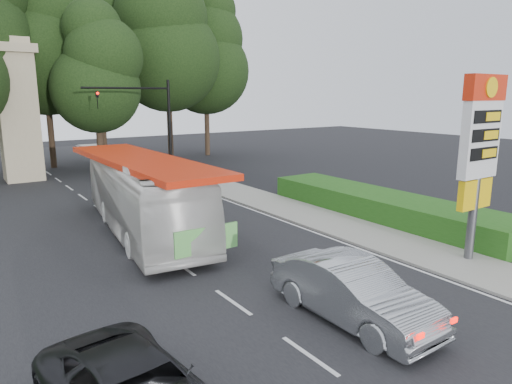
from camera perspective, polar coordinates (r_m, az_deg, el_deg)
ground at (r=11.38m, az=8.46°, el=-20.79°), size 120.00×120.00×0.00m
road_surface at (r=20.95m, az=-14.51°, el=-5.38°), size 14.00×80.00×0.02m
sidewalk_right at (r=24.97m, az=4.09°, el=-2.09°), size 3.00×80.00×0.12m
hedge at (r=24.12m, az=15.68°, el=-1.71°), size 3.00×14.00×1.20m
gas_station_pylon at (r=18.24m, az=26.21°, el=5.48°), size 2.10×0.45×6.85m
traffic_signal_mast at (r=33.30m, az=-12.89°, el=9.21°), size 6.10×0.35×7.20m
monument at (r=37.21m, az=-27.67°, el=9.09°), size 3.00×3.00×10.05m
tree_center_right at (r=42.87m, az=-25.21°, el=17.48°), size 9.24×9.24×18.15m
tree_east_near at (r=45.82m, az=-19.10°, el=15.83°), size 8.12×8.12×15.95m
tree_east_mid at (r=43.94m, az=-11.14°, el=18.63°), size 9.52×9.52×18.70m
tree_far_east at (r=47.81m, az=-6.34°, el=17.02°), size 8.68×8.68×17.05m
tree_monument_right at (r=37.84m, az=-19.50°, el=14.20°), size 6.72×6.72×13.20m
transit_bus at (r=21.17m, az=-13.98°, el=-0.41°), size 4.44×12.56×3.43m
sedan_silver at (r=13.11m, az=11.97°, el=-12.05°), size 1.86×5.19×1.70m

